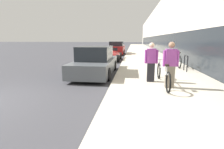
{
  "coord_description": "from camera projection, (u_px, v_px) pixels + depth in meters",
  "views": [
    {
      "loc": [
        4.67,
        -4.04,
        1.83
      ],
      "look_at": [
        2.54,
        13.84,
        -1.82
      ],
      "focal_mm": 28.0,
      "sensor_mm": 36.0,
      "label": 1
    }
  ],
  "objects": [
    {
      "name": "sidewalk_slab",
      "position": [
        142.0,
        52.0,
        24.56
      ],
      "size": [
        4.28,
        70.0,
        0.14
      ],
      "color": "#B2AA99",
      "rests_on": "ground"
    },
    {
      "name": "storefront_facade",
      "position": [
        182.0,
        30.0,
        30.84
      ],
      "size": [
        10.01,
        70.0,
        6.9
      ],
      "color": "beige",
      "rests_on": "ground"
    },
    {
      "name": "tandem_bicycle",
      "position": [
        163.0,
        75.0,
        6.55
      ],
      "size": [
        0.52,
        2.79,
        0.88
      ],
      "color": "black",
      "rests_on": "sidewalk_slab"
    },
    {
      "name": "person_rider",
      "position": [
        170.0,
        65.0,
        6.09
      ],
      "size": [
        0.55,
        0.21,
        1.61
      ],
      "color": "#756B5B",
      "rests_on": "sidewalk_slab"
    },
    {
      "name": "person_bystander",
      "position": [
        151.0,
        62.0,
        6.99
      ],
      "size": [
        0.53,
        0.21,
        1.57
      ],
      "color": "black",
      "rests_on": "sidewalk_slab"
    },
    {
      "name": "bike_rack_hoop",
      "position": [
        186.0,
        62.0,
        9.37
      ],
      "size": [
        0.05,
        0.6,
        0.84
      ],
      "color": "black",
      "rests_on": "sidewalk_slab"
    },
    {
      "name": "cruiser_bike_nearest",
      "position": [
        177.0,
        61.0,
        10.75
      ],
      "size": [
        0.52,
        1.73,
        0.94
      ],
      "color": "black",
      "rests_on": "sidewalk_slab"
    },
    {
      "name": "parked_sedan_curbside",
      "position": [
        96.0,
        62.0,
        9.09
      ],
      "size": [
        1.87,
        4.56,
        1.47
      ],
      "color": "#4C5156",
      "rests_on": "ground"
    },
    {
      "name": "vintage_roadster_curbside",
      "position": [
        110.0,
        55.0,
        15.27
      ],
      "size": [
        1.9,
        4.22,
        1.07
      ],
      "color": "maroon",
      "rests_on": "ground"
    },
    {
      "name": "parked_sedan_far",
      "position": [
        117.0,
        49.0,
        21.02
      ],
      "size": [
        1.89,
        4.17,
        1.55
      ],
      "color": "maroon",
      "rests_on": "ground"
    }
  ]
}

